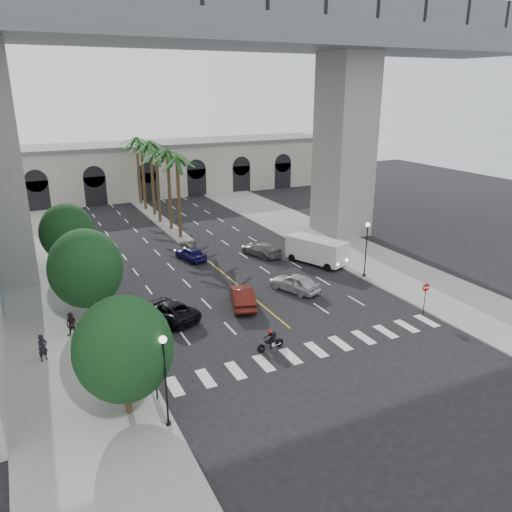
{
  "coord_description": "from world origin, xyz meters",
  "views": [
    {
      "loc": [
        -16.95,
        -26.71,
        16.92
      ],
      "look_at": [
        -0.88,
        6.0,
        4.59
      ],
      "focal_mm": 35.0,
      "sensor_mm": 36.0,
      "label": 1
    }
  ],
  "objects": [
    {
      "name": "car_c",
      "position": [
        -7.68,
        7.54,
        0.76
      ],
      "size": [
        4.43,
        6.03,
        1.52
      ],
      "primitive_type": "imported",
      "rotation": [
        0.0,
        0.0,
        3.53
      ],
      "color": "black",
      "rests_on": "ground"
    },
    {
      "name": "cargo_van",
      "position": [
        9.52,
        13.34,
        1.46
      ],
      "size": [
        4.44,
        6.55,
        2.62
      ],
      "rotation": [
        0.0,
        0.0,
        0.39
      ],
      "color": "silver",
      "rests_on": "ground"
    },
    {
      "name": "palm_d",
      "position": [
        0.15,
        40.0,
        9.65
      ],
      "size": [
        3.2,
        3.2,
        10.9
      ],
      "color": "#47331E",
      "rests_on": "ground"
    },
    {
      "name": "traffic_signal_far",
      "position": [
        -11.3,
        1.5,
        2.51
      ],
      "size": [
        0.25,
        0.18,
        3.65
      ],
      "color": "black",
      "rests_on": "ground"
    },
    {
      "name": "pier_building",
      "position": [
        0.0,
        55.0,
        4.27
      ],
      "size": [
        71.0,
        10.5,
        8.5
      ],
      "color": "#B0A99E",
      "rests_on": "ground"
    },
    {
      "name": "car_d",
      "position": [
        5.69,
        18.13,
        0.7
      ],
      "size": [
        3.42,
        5.22,
        1.41
      ],
      "primitive_type": "imported",
      "rotation": [
        0.0,
        0.0,
        3.47
      ],
      "color": "slate",
      "rests_on": "ground"
    },
    {
      "name": "palm_b",
      "position": [
        0.1,
        32.0,
        9.37
      ],
      "size": [
        3.2,
        3.2,
        10.6
      ],
      "color": "#47331E",
      "rests_on": "ground"
    },
    {
      "name": "street_tree_near",
      "position": [
        -13.0,
        -3.0,
        4.02
      ],
      "size": [
        5.2,
        5.2,
        6.89
      ],
      "color": "#382616",
      "rests_on": "ground"
    },
    {
      "name": "palm_c",
      "position": [
        -0.2,
        36.0,
        8.91
      ],
      "size": [
        3.2,
        3.2,
        10.1
      ],
      "color": "#47331E",
      "rests_on": "ground"
    },
    {
      "name": "motorcycle_rider",
      "position": [
        -2.73,
        -0.11,
        0.68
      ],
      "size": [
        2.09,
        0.57,
        1.51
      ],
      "rotation": [
        0.0,
        0.0,
        0.12
      ],
      "color": "black",
      "rests_on": "ground"
    },
    {
      "name": "car_e",
      "position": [
        -1.5,
        19.98,
        0.7
      ],
      "size": [
        2.58,
        4.39,
        1.4
      ],
      "primitive_type": "imported",
      "rotation": [
        0.0,
        0.0,
        3.38
      ],
      "color": "#16114F",
      "rests_on": "ground"
    },
    {
      "name": "street_tree_far",
      "position": [
        -13.0,
        22.0,
        3.9
      ],
      "size": [
        5.04,
        5.04,
        6.68
      ],
      "color": "#382616",
      "rests_on": "ground"
    },
    {
      "name": "palm_e",
      "position": [
        -0.1,
        44.0,
        9.19
      ],
      "size": [
        3.2,
        3.2,
        10.4
      ],
      "color": "#47331E",
      "rests_on": "ground"
    },
    {
      "name": "do_not_enter_sign",
      "position": [
        10.5,
        -0.56,
        1.93
      ],
      "size": [
        0.65,
        0.08,
        2.65
      ],
      "rotation": [
        0.0,
        0.0,
        -0.07
      ],
      "color": "black",
      "rests_on": "ground"
    },
    {
      "name": "car_b",
      "position": [
        -1.5,
        7.25,
        0.82
      ],
      "size": [
        3.16,
        5.25,
        1.63
      ],
      "primitive_type": "imported",
      "rotation": [
        0.0,
        0.0,
        2.83
      ],
      "color": "#4C150F",
      "rests_on": "ground"
    },
    {
      "name": "lamp_post_left_near",
      "position": [
        -11.4,
        -5.0,
        3.22
      ],
      "size": [
        0.4,
        0.4,
        5.35
      ],
      "color": "black",
      "rests_on": "ground"
    },
    {
      "name": "lamp_post_right",
      "position": [
        11.4,
        8.0,
        3.22
      ],
      "size": [
        0.4,
        0.4,
        5.35
      ],
      "color": "black",
      "rests_on": "ground"
    },
    {
      "name": "palm_a",
      "position": [
        0.0,
        28.0,
        9.1
      ],
      "size": [
        3.2,
        3.2,
        10.3
      ],
      "color": "#47331E",
      "rests_on": "ground"
    },
    {
      "name": "traffic_signal_near",
      "position": [
        -11.3,
        -2.5,
        2.51
      ],
      "size": [
        0.25,
        0.18,
        3.65
      ],
      "color": "black",
      "rests_on": "ground"
    },
    {
      "name": "pedestrian_a",
      "position": [
        -16.72,
        4.9,
        1.06
      ],
      "size": [
        0.79,
        0.69,
        1.81
      ],
      "primitive_type": "imported",
      "rotation": [
        0.0,
        0.0,
        0.49
      ],
      "color": "black",
      "rests_on": "sidewalk_left"
    },
    {
      "name": "sidewalk_left",
      "position": [
        -15.0,
        15.0,
        0.07
      ],
      "size": [
        8.0,
        100.0,
        0.15
      ],
      "primitive_type": "cube",
      "color": "gray",
      "rests_on": "ground"
    },
    {
      "name": "bridge",
      "position": [
        3.42,
        22.0,
        18.51
      ],
      "size": [
        75.0,
        13.0,
        26.0
      ],
      "color": "gray",
      "rests_on": "ground"
    },
    {
      "name": "lamp_post_left_far",
      "position": [
        -11.4,
        16.0,
        3.22
      ],
      "size": [
        0.4,
        0.4,
        5.35
      ],
      "color": "black",
      "rests_on": "ground"
    },
    {
      "name": "pedestrian_b",
      "position": [
        -14.62,
        7.53,
        1.05
      ],
      "size": [
        1.11,
        1.04,
        1.81
      ],
      "primitive_type": "imported",
      "rotation": [
        0.0,
        0.0,
        -0.55
      ],
      "color": "black",
      "rests_on": "sidewalk_left"
    },
    {
      "name": "palm_f",
      "position": [
        0.2,
        48.0,
        9.46
      ],
      "size": [
        3.2,
        3.2,
        10.7
      ],
      "color": "#47331E",
      "rests_on": "ground"
    },
    {
      "name": "car_a",
      "position": [
        3.94,
        8.07,
        0.79
      ],
      "size": [
        3.46,
        4.99,
        1.58
      ],
      "primitive_type": "imported",
      "rotation": [
        0.0,
        0.0,
        3.52
      ],
      "color": "silver",
      "rests_on": "ground"
    },
    {
      "name": "ground",
      "position": [
        0.0,
        0.0,
        0.0
      ],
      "size": [
        140.0,
        140.0,
        0.0
      ],
      "primitive_type": "plane",
      "color": "black",
      "rests_on": "ground"
    },
    {
      "name": "median",
      "position": [
        0.0,
        38.0,
        0.1
      ],
      "size": [
        2.0,
        24.0,
        0.2
      ],
      "primitive_type": "cube",
      "color": "gray",
      "rests_on": "ground"
    },
    {
      "name": "sidewalk_right",
      "position": [
        15.0,
        15.0,
        0.07
      ],
      "size": [
        8.0,
        100.0,
        0.15
      ],
      "primitive_type": "cube",
      "color": "gray",
      "rests_on": "ground"
    },
    {
      "name": "street_tree_mid",
      "position": [
        -13.0,
        10.0,
        4.21
      ],
      "size": [
        5.44,
        5.44,
        7.21
      ],
      "color": "#382616",
      "rests_on": "ground"
    }
  ]
}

